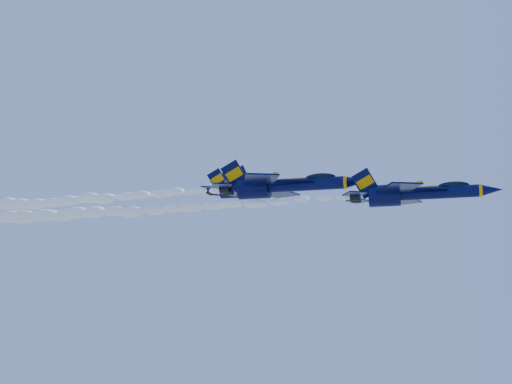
# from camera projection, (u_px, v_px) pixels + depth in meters

# --- Properties ---
(jet_lead) EXTENTS (17.41, 14.29, 6.47)m
(jet_lead) POSITION_uv_depth(u_px,v_px,m) (414.00, 193.00, 67.97)
(jet_lead) COLOR black
(smoke_trail_jet_lead) EXTENTS (51.42, 2.08, 1.87)m
(smoke_trail_jet_lead) POSITION_uv_depth(u_px,v_px,m) (159.00, 209.00, 76.50)
(smoke_trail_jet_lead) COLOR white
(jet_second) EXTENTS (19.79, 16.23, 7.35)m
(jet_second) POSITION_uv_depth(u_px,v_px,m) (283.00, 185.00, 76.22)
(jet_second) COLOR black
(smoke_trail_jet_second) EXTENTS (51.42, 2.36, 2.13)m
(smoke_trail_jet_second) POSITION_uv_depth(u_px,v_px,m) (59.00, 201.00, 85.02)
(smoke_trail_jet_second) COLOR white
(jet_third) EXTENTS (17.40, 14.27, 6.46)m
(jet_third) POSITION_uv_depth(u_px,v_px,m) (254.00, 188.00, 87.95)
(jet_third) COLOR black
(smoke_trail_jet_third) EXTENTS (51.42, 2.08, 1.87)m
(smoke_trail_jet_third) POSITION_uv_depth(u_px,v_px,m) (66.00, 201.00, 96.48)
(smoke_trail_jet_third) COLOR white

